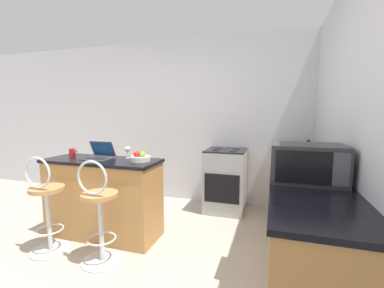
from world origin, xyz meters
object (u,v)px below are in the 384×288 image
at_px(bar_stool_far, 99,215).
at_px(storage_jar, 298,149).
at_px(toaster, 302,156).
at_px(stove_range, 225,180).
at_px(mug_blue, 314,156).
at_px(bar_stool_near, 47,207).
at_px(fruit_bowl, 140,158).
at_px(microwave, 307,163).
at_px(pepper_mill, 308,150).
at_px(mug_red, 72,152).
at_px(wine_glass_short, 128,150).
at_px(laptop, 99,154).
at_px(mug_white, 285,148).

xyz_separation_m(bar_stool_far, storage_jar, (1.85, 1.42, 0.52)).
relative_size(toaster, storage_jar, 1.42).
xyz_separation_m(stove_range, mug_blue, (1.10, -0.50, 0.50)).
distance_m(bar_stool_far, mug_blue, 2.38).
height_order(bar_stool_near, fruit_bowl, fruit_bowl).
bearing_deg(stove_range, microwave, -59.47).
bearing_deg(storage_jar, pepper_mill, -75.60).
bearing_deg(mug_red, pepper_mill, 11.47).
distance_m(toaster, wine_glass_short, 1.91).
height_order(laptop, stove_range, laptop).
height_order(mug_blue, mug_white, mug_white).
distance_m(laptop, mug_red, 0.43).
distance_m(stove_range, mug_blue, 1.30).
bearing_deg(wine_glass_short, fruit_bowl, -26.56).
xyz_separation_m(storage_jar, mug_red, (-2.66, -0.84, -0.04)).
bearing_deg(laptop, microwave, -9.57).
distance_m(bar_stool_near, fruit_bowl, 1.07).
height_order(storage_jar, pepper_mill, pepper_mill).
height_order(toaster, mug_red, toaster).
bearing_deg(bar_stool_near, mug_blue, 24.36).
bearing_deg(pepper_mill, mug_white, 109.43).
bearing_deg(bar_stool_far, mug_red, 144.49).
distance_m(bar_stool_far, storage_jar, 2.39).
relative_size(bar_stool_far, pepper_mill, 4.31).
bearing_deg(stove_range, wine_glass_short, -132.84).
bearing_deg(storage_jar, mug_blue, -56.30).
relative_size(laptop, stove_range, 0.33).
height_order(bar_stool_far, toaster, toaster).
bearing_deg(toaster, mug_red, -174.98).
xyz_separation_m(bar_stool_near, storage_jar, (2.49, 1.42, 0.52)).
bearing_deg(fruit_bowl, toaster, 9.59).
bearing_deg(toaster, bar_stool_near, -161.90).
distance_m(mug_red, mug_white, 2.77).
height_order(storage_jar, mug_red, storage_jar).
distance_m(stove_range, storage_jar, 1.13).
height_order(laptop, mug_white, laptop).
xyz_separation_m(mug_red, mug_blue, (2.81, 0.62, -0.00)).
bearing_deg(microwave, wine_glass_short, 165.69).
distance_m(storage_jar, pepper_mill, 0.30).
height_order(microwave, wine_glass_short, microwave).
bearing_deg(laptop, mug_red, 173.81).
bearing_deg(bar_stool_near, laptop, 63.86).
relative_size(bar_stool_near, wine_glass_short, 7.09).
relative_size(toaster, mug_blue, 2.73).
distance_m(microwave, toaster, 0.65).
distance_m(laptop, stove_range, 1.80).
relative_size(stove_range, storage_jar, 5.06).
relative_size(bar_stool_far, mug_white, 11.25).
relative_size(mug_red, mug_white, 1.03).
distance_m(stove_range, mug_red, 2.10).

